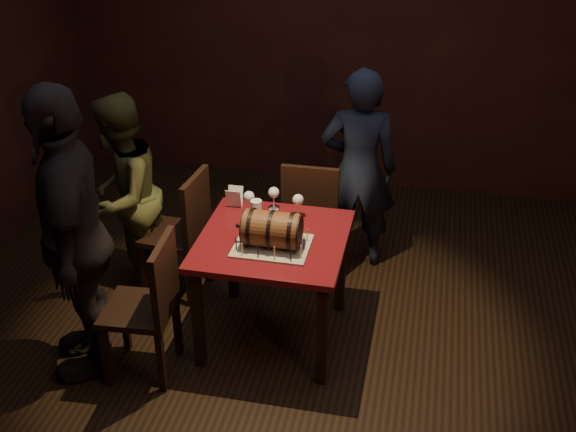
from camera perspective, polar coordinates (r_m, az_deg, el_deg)
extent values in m
plane|color=black|center=(4.75, -0.10, -10.36)|extent=(5.00, 5.00, 0.00)
cube|color=black|center=(6.34, 4.81, 14.25)|extent=(5.00, 0.04, 2.80)
cube|color=#4C0C13|center=(4.43, -1.21, -1.95)|extent=(0.90, 0.90, 0.04)
cube|color=black|center=(4.44, -7.12, -8.04)|extent=(0.06, 0.06, 0.71)
cube|color=black|center=(4.28, 2.69, -9.38)|extent=(0.06, 0.06, 0.71)
cube|color=black|center=(5.03, -4.40, -2.94)|extent=(0.06, 0.06, 0.71)
cube|color=black|center=(4.89, 4.20, -3.93)|extent=(0.06, 0.06, 0.71)
cube|color=#A59B85|center=(4.33, -1.27, -2.37)|extent=(0.45, 0.35, 0.01)
cylinder|color=brown|center=(4.27, -1.29, -1.06)|extent=(0.33, 0.22, 0.22)
cylinder|color=black|center=(4.30, -2.86, -0.89)|extent=(0.02, 0.23, 0.23)
cylinder|color=black|center=(4.27, -1.29, -1.06)|extent=(0.02, 0.23, 0.23)
cylinder|color=black|center=(4.25, 0.30, -1.23)|extent=(0.02, 0.23, 0.23)
cylinder|color=black|center=(4.31, -3.45, -0.82)|extent=(0.01, 0.21, 0.21)
cylinder|color=black|center=(4.24, 0.92, -1.30)|extent=(0.01, 0.21, 0.21)
cylinder|color=black|center=(4.31, -3.72, -0.79)|extent=(0.04, 0.02, 0.02)
sphere|color=black|center=(4.32, -3.98, -0.76)|extent=(0.03, 0.03, 0.03)
cylinder|color=#FFE098|center=(4.22, -3.66, -2.62)|extent=(0.01, 0.01, 0.08)
cylinder|color=black|center=(4.20, -3.68, -2.10)|extent=(0.00, 0.00, 0.01)
cylinder|color=black|center=(4.20, -2.38, -2.77)|extent=(0.01, 0.01, 0.08)
cylinder|color=black|center=(4.17, -2.40, -2.25)|extent=(0.00, 0.00, 0.01)
cylinder|color=#FFE098|center=(4.18, -1.09, -2.92)|extent=(0.01, 0.01, 0.08)
cylinder|color=black|center=(4.15, -1.10, -2.40)|extent=(0.00, 0.00, 0.01)
cylinder|color=black|center=(4.16, 0.22, -3.07)|extent=(0.01, 0.01, 0.08)
cylinder|color=black|center=(4.13, 0.22, -2.54)|extent=(0.00, 0.00, 0.01)
cylinder|color=#FFE098|center=(4.19, 1.02, -2.81)|extent=(0.01, 0.01, 0.08)
cylinder|color=black|center=(4.17, 1.02, -2.29)|extent=(0.00, 0.00, 0.01)
cylinder|color=black|center=(4.27, 1.27, -2.14)|extent=(0.01, 0.01, 0.08)
cylinder|color=black|center=(4.25, 1.28, -1.62)|extent=(0.00, 0.00, 0.01)
cylinder|color=#FFE098|center=(4.35, 1.52, -1.49)|extent=(0.01, 0.01, 0.08)
cylinder|color=black|center=(4.33, 1.52, -0.97)|extent=(0.00, 0.00, 0.01)
cylinder|color=black|center=(4.40, 1.01, -1.10)|extent=(0.01, 0.01, 0.08)
cylinder|color=black|center=(4.38, 1.02, -0.60)|extent=(0.00, 0.00, 0.01)
cylinder|color=#FFE098|center=(4.42, -0.22, -0.97)|extent=(0.01, 0.01, 0.08)
cylinder|color=black|center=(4.40, -0.22, -0.47)|extent=(0.00, 0.00, 0.01)
cylinder|color=black|center=(4.44, -1.45, -0.84)|extent=(0.01, 0.01, 0.08)
cylinder|color=black|center=(4.42, -1.46, -0.33)|extent=(0.00, 0.00, 0.01)
cylinder|color=#FFE098|center=(4.46, -2.66, -0.71)|extent=(0.01, 0.01, 0.08)
cylinder|color=black|center=(4.44, -2.68, -0.21)|extent=(0.00, 0.00, 0.01)
cylinder|color=black|center=(4.43, -3.44, -0.94)|extent=(0.01, 0.01, 0.08)
cylinder|color=black|center=(4.41, -3.46, -0.43)|extent=(0.00, 0.00, 0.01)
cylinder|color=#FFE098|center=(4.35, -3.78, -1.57)|extent=(0.01, 0.01, 0.08)
cylinder|color=black|center=(4.33, -3.79, -1.05)|extent=(0.00, 0.00, 0.01)
cylinder|color=black|center=(4.27, -4.12, -2.22)|extent=(0.01, 0.01, 0.08)
cylinder|color=black|center=(4.25, -4.14, -1.70)|extent=(0.00, 0.00, 0.01)
cylinder|color=silver|center=(4.69, -3.07, 0.23)|extent=(0.06, 0.06, 0.01)
cylinder|color=silver|center=(4.67, -3.08, 0.73)|extent=(0.01, 0.01, 0.09)
sphere|color=silver|center=(4.64, -3.10, 1.55)|extent=(0.07, 0.07, 0.07)
sphere|color=#591114|center=(4.64, -3.10, 1.47)|extent=(0.05, 0.05, 0.05)
cylinder|color=silver|center=(4.74, -1.12, 0.56)|extent=(0.06, 0.06, 0.01)
cylinder|color=silver|center=(4.72, -1.13, 1.07)|extent=(0.01, 0.01, 0.09)
sphere|color=silver|center=(4.68, -1.14, 1.88)|extent=(0.07, 0.07, 0.07)
cylinder|color=silver|center=(4.65, 0.79, -0.03)|extent=(0.06, 0.06, 0.01)
cylinder|color=silver|center=(4.63, 0.80, 0.48)|extent=(0.01, 0.01, 0.09)
sphere|color=silver|center=(4.59, 0.80, 1.30)|extent=(0.07, 0.07, 0.07)
sphere|color=#BF594C|center=(4.59, 0.80, 1.22)|extent=(0.05, 0.05, 0.05)
cylinder|color=silver|center=(4.56, -2.51, 0.38)|extent=(0.07, 0.07, 0.15)
cylinder|color=#9E5414|center=(4.57, -2.51, 0.20)|extent=(0.06, 0.06, 0.11)
cylinder|color=white|center=(4.54, -2.53, 0.93)|extent=(0.06, 0.06, 0.02)
cube|color=black|center=(5.27, 2.02, -0.02)|extent=(0.40, 0.40, 0.04)
cube|color=black|center=(5.52, 4.02, -1.48)|extent=(0.04, 0.04, 0.43)
cube|color=black|center=(5.56, 0.55, -1.13)|extent=(0.04, 0.04, 0.43)
cube|color=black|center=(5.23, 3.50, -3.34)|extent=(0.04, 0.04, 0.43)
cube|color=black|center=(5.28, -0.16, -2.96)|extent=(0.04, 0.04, 0.43)
cube|color=black|center=(5.00, 1.72, 1.49)|extent=(0.40, 0.04, 0.46)
cube|color=black|center=(5.10, -8.95, -1.49)|extent=(0.43, 0.43, 0.04)
cube|color=black|center=(5.42, -9.63, -2.48)|extent=(0.04, 0.04, 0.43)
cube|color=black|center=(5.17, -11.26, -4.36)|extent=(0.04, 0.04, 0.43)
cube|color=black|center=(5.29, -6.31, -3.07)|extent=(0.04, 0.04, 0.43)
cube|color=black|center=(5.03, -7.81, -5.04)|extent=(0.04, 0.04, 0.43)
cube|color=black|center=(4.91, -7.28, 0.69)|extent=(0.08, 0.40, 0.46)
cube|color=black|center=(4.40, -11.72, -7.28)|extent=(0.43, 0.43, 0.04)
cube|color=black|center=(4.72, -12.74, -8.14)|extent=(0.04, 0.04, 0.43)
cube|color=black|center=(4.48, -14.21, -10.72)|extent=(0.04, 0.04, 0.43)
cube|color=black|center=(4.62, -8.74, -8.62)|extent=(0.04, 0.04, 0.43)
cube|color=black|center=(4.37, -9.99, -11.30)|extent=(0.04, 0.04, 0.43)
cube|color=black|center=(4.21, -9.74, -4.80)|extent=(0.07, 0.40, 0.46)
imported|color=black|center=(5.26, 5.60, 3.64)|extent=(0.60, 0.43, 1.53)
imported|color=#424321|center=(5.08, -12.99, 1.48)|extent=(0.58, 0.73, 1.45)
imported|color=black|center=(4.30, -16.58, -1.47)|extent=(0.83, 1.16, 1.83)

